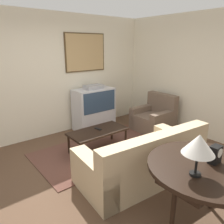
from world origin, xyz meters
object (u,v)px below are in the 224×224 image
(armchair, at_px, (154,119))
(console_table, at_px, (205,171))
(table_lamp, at_px, (199,145))
(mantel_clock, at_px, (215,154))
(couch, at_px, (143,161))
(tv, at_px, (94,108))
(coffee_table, at_px, (98,132))

(armchair, distance_m, console_table, 3.07)
(console_table, xyz_separation_m, table_lamp, (-0.25, -0.03, 0.39))
(armchair, bearing_deg, mantel_clock, -36.79)
(couch, height_order, table_lamp, table_lamp)
(tv, height_order, coffee_table, tv)
(console_table, bearing_deg, couch, 78.42)
(armchair, distance_m, coffee_table, 1.72)
(couch, relative_size, table_lamp, 4.76)
(tv, height_order, table_lamp, table_lamp)
(tv, bearing_deg, couch, -105.82)
(couch, height_order, armchair, armchair)
(couch, height_order, console_table, couch)
(coffee_table, relative_size, console_table, 0.95)
(tv, relative_size, coffee_table, 0.96)
(tv, relative_size, armchair, 1.26)
(couch, bearing_deg, coffee_table, -85.53)
(tv, relative_size, console_table, 0.91)
(table_lamp, bearing_deg, mantel_clock, -0.18)
(coffee_table, relative_size, mantel_clock, 5.89)
(tv, bearing_deg, armchair, -42.45)
(table_lamp, bearing_deg, tv, 71.66)
(tv, bearing_deg, table_lamp, -108.34)
(tv, distance_m, console_table, 3.44)
(coffee_table, xyz_separation_m, table_lamp, (-0.49, -2.31, 0.74))
(coffee_table, distance_m, console_table, 2.33)
(console_table, bearing_deg, table_lamp, -173.92)
(console_table, xyz_separation_m, mantel_clock, (0.12, -0.03, 0.16))
(couch, height_order, coffee_table, couch)
(armchair, height_order, console_table, armchair)
(coffee_table, bearing_deg, mantel_clock, -92.96)
(couch, relative_size, coffee_table, 1.75)
(coffee_table, xyz_separation_m, console_table, (-0.24, -2.29, 0.36))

